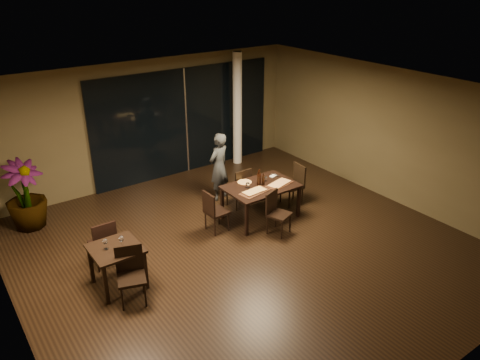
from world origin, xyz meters
name	(u,v)px	position (x,y,z in m)	size (l,w,h in m)	color
ground	(245,248)	(0.00, 0.00, 0.00)	(8.00, 8.00, 0.00)	black
wall_back	(147,122)	(0.00, 4.05, 1.50)	(8.00, 0.10, 3.00)	#4E4429
wall_front	(452,295)	(0.00, -4.05, 1.50)	(8.00, 0.10, 3.00)	#4E4429
wall_left	(0,249)	(-4.05, 0.00, 1.50)	(0.10, 8.00, 3.00)	#4E4429
wall_right	(390,134)	(4.05, 0.00, 1.50)	(0.10, 8.00, 3.00)	#4E4429
ceiling	(245,94)	(0.00, 0.00, 3.02)	(8.00, 8.00, 0.04)	silver
window_panel	(185,121)	(1.00, 3.96, 1.35)	(5.00, 0.06, 2.70)	black
column	(237,110)	(2.40, 3.65, 1.50)	(0.24, 0.24, 3.00)	white
main_table	(261,189)	(1.00, 0.80, 0.68)	(1.50, 1.00, 0.75)	black
side_table	(116,254)	(-2.40, 0.30, 0.62)	(0.80, 0.80, 0.75)	black
chair_main_far	(240,186)	(0.92, 1.43, 0.52)	(0.45, 0.45, 0.93)	black
chair_main_near	(276,210)	(0.87, 0.14, 0.49)	(0.52, 0.52, 0.88)	black
chair_main_left	(213,210)	(-0.14, 0.88, 0.50)	(0.43, 0.43, 0.89)	black
chair_main_right	(295,182)	(2.05, 0.89, 0.52)	(0.48, 0.48, 0.93)	black
chair_side_far	(104,242)	(-2.38, 0.96, 0.52)	(0.43, 0.43, 0.93)	black
chair_side_near	(131,271)	(-2.35, -0.16, 0.53)	(0.55, 0.55, 0.94)	black
diner	(219,167)	(0.78, 2.08, 0.79)	(0.54, 0.36, 1.59)	#2F3234
potted_plant	(25,195)	(-3.14, 3.25, 0.73)	(0.79, 0.79, 1.45)	#1F511B
pizza_board_left	(254,192)	(0.69, 0.62, 0.76)	(0.63, 0.31, 0.01)	#432515
pizza_board_right	(279,184)	(1.35, 0.62, 0.76)	(0.61, 0.30, 0.01)	#3F2214
oblong_pizza_left	(254,191)	(0.69, 0.62, 0.77)	(0.46, 0.21, 0.02)	maroon
oblong_pizza_right	(279,184)	(1.35, 0.62, 0.77)	(0.51, 0.23, 0.02)	maroon
round_pizza	(245,182)	(0.81, 1.12, 0.76)	(0.29, 0.29, 0.01)	red
bottle_a	(259,178)	(0.96, 0.83, 0.92)	(0.07, 0.07, 0.33)	black
bottle_b	(263,179)	(1.07, 0.81, 0.88)	(0.06, 0.06, 0.27)	black
bottle_c	(259,177)	(1.01, 0.87, 0.92)	(0.07, 0.07, 0.34)	black
tumbler_left	(248,185)	(0.72, 0.88, 0.80)	(0.08, 0.08, 0.10)	white
tumbler_right	(265,179)	(1.22, 0.93, 0.80)	(0.08, 0.08, 0.09)	white
napkin_near	(283,182)	(1.50, 0.66, 0.76)	(0.18, 0.10, 0.01)	white
napkin_far	(273,176)	(1.53, 1.03, 0.76)	(0.18, 0.10, 0.01)	silver
wine_glass_a	(106,244)	(-2.54, 0.34, 0.84)	(0.08, 0.08, 0.18)	white
wine_glass_b	(122,242)	(-2.30, 0.25, 0.85)	(0.09, 0.09, 0.20)	white
side_napkin	(125,252)	(-2.32, 0.08, 0.76)	(0.18, 0.11, 0.01)	white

